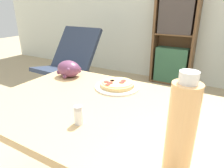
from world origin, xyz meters
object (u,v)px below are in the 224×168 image
(salt_shaker, at_px, (78,115))
(grape_bunch, at_px, (69,69))
(bookshelf, at_px, (174,39))
(lounge_chair_near, at_px, (69,74))
(drink_bottle, at_px, (181,129))
(pizza_on_plate, at_px, (117,85))

(salt_shaker, bearing_deg, grape_bunch, 134.60)
(salt_shaker, height_order, bookshelf, bookshelf)
(grape_bunch, bearing_deg, lounge_chair_near, 132.69)
(drink_bottle, relative_size, bookshelf, 0.19)
(grape_bunch, xyz_separation_m, bookshelf, (0.18, 2.13, -0.08))
(pizza_on_plate, xyz_separation_m, grape_bunch, (-0.36, 0.01, 0.04))
(drink_bottle, height_order, salt_shaker, drink_bottle)
(salt_shaker, bearing_deg, drink_bottle, -8.80)
(grape_bunch, height_order, drink_bottle, drink_bottle)
(pizza_on_plate, relative_size, lounge_chair_near, 0.29)
(salt_shaker, relative_size, bookshelf, 0.05)
(grape_bunch, relative_size, salt_shaker, 2.08)
(drink_bottle, bearing_deg, grape_bunch, 149.22)
(bookshelf, bearing_deg, lounge_chair_near, -134.36)
(lounge_chair_near, relative_size, bookshelf, 0.58)
(drink_bottle, bearing_deg, pizza_on_plate, 133.08)
(pizza_on_plate, height_order, bookshelf, bookshelf)
(salt_shaker, bearing_deg, bookshelf, 95.23)
(drink_bottle, relative_size, lounge_chair_near, 0.34)
(pizza_on_plate, distance_m, salt_shaker, 0.41)
(grape_bunch, height_order, lounge_chair_near, lounge_chair_near)
(drink_bottle, bearing_deg, lounge_chair_near, 139.36)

